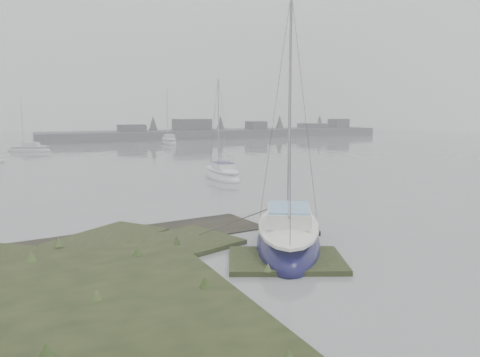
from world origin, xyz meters
name	(u,v)px	position (x,y,z in m)	size (l,w,h in m)	color
ground	(100,164)	(0.00, 30.00, 0.00)	(160.00, 160.00, 0.00)	slate
far_shoreline	(227,133)	(26.84, 61.90, 0.85)	(60.00, 8.00, 4.15)	#4C4F51
sailboat_main	(288,238)	(1.49, 0.99, 0.29)	(5.26, 6.78, 9.33)	#0F0F3B
sailboat_white	(222,175)	(6.04, 16.97, 0.23)	(2.01, 5.29, 7.34)	white
sailboat_far_b	(169,142)	(13.09, 51.64, 0.26)	(2.76, 6.20, 8.45)	#A2A7AB
sailboat_far_c	(30,150)	(-5.17, 46.31, 0.21)	(5.12, 3.43, 6.90)	#9DA2A6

